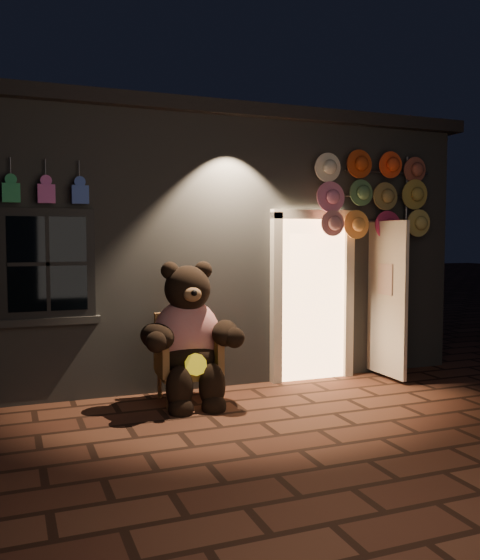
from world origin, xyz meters
TOP-DOWN VIEW (x-y plane):
  - ground at (0.00, 0.00)m, footprint 60.00×60.00m
  - shop_building at (0.00, 3.99)m, footprint 7.30×5.95m
  - wicker_armchair at (-0.46, 1.06)m, footprint 0.71×0.64m
  - teddy_bear at (-0.46, 0.94)m, footprint 1.20×0.95m
  - hat_rack at (2.17, 1.27)m, footprint 1.74×0.22m

SIDE VIEW (x-z plane):
  - ground at x=0.00m, z-range 0.00..0.00m
  - wicker_armchair at x=-0.46m, z-range 0.00..0.98m
  - teddy_bear at x=-0.46m, z-range -0.09..1.57m
  - shop_building at x=0.00m, z-range -0.02..3.49m
  - hat_rack at x=2.17m, z-range 0.88..3.82m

